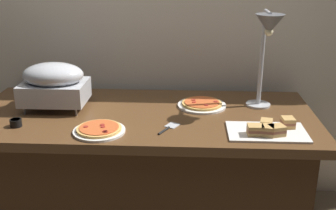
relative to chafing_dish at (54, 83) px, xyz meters
name	(u,v)px	position (x,y,z in m)	size (l,w,h in m)	color
back_wall	(150,20)	(0.51, 0.45, 0.29)	(4.40, 0.04, 2.40)	beige
buffet_table	(145,172)	(0.51, -0.05, -0.52)	(1.90, 0.84, 0.76)	brown
chafing_dish	(54,83)	(0.00, 0.00, 0.00)	(0.36, 0.26, 0.27)	#B7BABF
heat_lamp	(268,35)	(1.17, -0.01, 0.28)	(0.15, 0.29, 0.56)	#B7BABF
pizza_plate_front	(99,130)	(0.32, -0.32, -0.14)	(0.26, 0.26, 0.03)	white
pizza_plate_center	(202,104)	(0.84, 0.07, -0.14)	(0.28, 0.28, 0.03)	white
sandwich_platter	(269,130)	(1.16, -0.30, -0.13)	(0.39, 0.24, 0.06)	white
sauce_cup_near	(16,123)	(-0.12, -0.28, -0.13)	(0.06, 0.06, 0.04)	black
serving_spatula	(168,128)	(0.66, -0.26, -0.15)	(0.11, 0.17, 0.01)	#B7BABF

